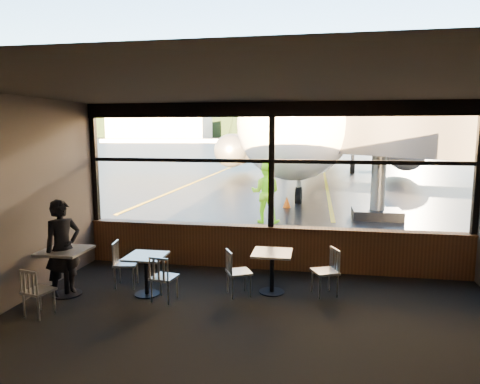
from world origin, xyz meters
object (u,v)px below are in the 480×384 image
(passenger, at_px, (63,248))
(cafe_table_near, at_px, (272,272))
(cafe_table_mid, at_px, (147,275))
(chair_mid_w, at_px, (126,264))
(jet_bridge, at_px, (403,143))
(chair_mid_s, at_px, (164,278))
(ground_crew, at_px, (266,193))
(airliner, at_px, (318,88))
(chair_left_s, at_px, (39,291))
(cafe_table_left, at_px, (66,272))
(cone_nose, at_px, (287,202))
(chair_near_e, at_px, (325,272))
(chair_near_w, at_px, (239,273))

(passenger, bearing_deg, cafe_table_near, -42.74)
(cafe_table_mid, height_order, chair_mid_w, chair_mid_w)
(cafe_table_near, height_order, passenger, passenger)
(jet_bridge, bearing_deg, chair_mid_s, -124.69)
(ground_crew, bearing_deg, airliner, -94.09)
(chair_mid_w, relative_size, chair_left_s, 1.09)
(cafe_table_near, bearing_deg, cafe_table_left, -168.15)
(chair_mid_s, distance_m, chair_left_s, 1.97)
(cafe_table_mid, distance_m, cone_nose, 9.57)
(airliner, relative_size, chair_mid_w, 43.76)
(cafe_table_near, xyz_separation_m, chair_mid_w, (-2.73, -0.16, 0.06))
(airliner, distance_m, cafe_table_near, 23.49)
(cafe_table_near, xyz_separation_m, cafe_table_left, (-3.60, -0.75, 0.04))
(jet_bridge, distance_m, chair_near_e, 7.55)
(airliner, relative_size, cafe_table_near, 50.22)
(airliner, distance_m, cafe_table_left, 24.60)
(cafe_table_left, height_order, chair_mid_w, chair_mid_w)
(passenger, bearing_deg, chair_left_s, -137.52)
(passenger, height_order, cone_nose, passenger)
(chair_near_w, distance_m, chair_left_s, 3.27)
(chair_mid_w, height_order, ground_crew, ground_crew)
(airliner, relative_size, cafe_table_mid, 52.36)
(airliner, height_order, ground_crew, airliner)
(chair_near_w, relative_size, ground_crew, 0.44)
(cafe_table_near, xyz_separation_m, cafe_table_mid, (-2.19, -0.49, -0.02))
(passenger, height_order, ground_crew, ground_crew)
(ground_crew, bearing_deg, cafe_table_mid, 79.64)
(jet_bridge, bearing_deg, cone_nose, 151.58)
(chair_mid_s, bearing_deg, cafe_table_left, -168.92)
(ground_crew, bearing_deg, chair_mid_w, 74.40)
(chair_near_e, xyz_separation_m, chair_mid_w, (-3.67, -0.22, 0.01))
(cafe_table_near, distance_m, chair_mid_w, 2.74)
(airliner, height_order, chair_left_s, airliner)
(cafe_table_mid, distance_m, chair_left_s, 1.75)
(cafe_table_mid, height_order, chair_near_e, chair_near_e)
(cafe_table_left, height_order, chair_near_e, chair_near_e)
(airliner, height_order, cone_nose, airliner)
(chair_mid_w, relative_size, ground_crew, 0.45)
(airliner, bearing_deg, chair_left_s, -96.79)
(cafe_table_left, bearing_deg, chair_mid_s, 1.95)
(ground_crew, bearing_deg, chair_mid_s, 83.33)
(cafe_table_left, xyz_separation_m, chair_mid_w, (0.86, 0.59, 0.02))
(jet_bridge, xyz_separation_m, chair_near_e, (-2.50, -6.80, -2.12))
(chair_mid_w, bearing_deg, jet_bridge, 127.44)
(chair_near_e, height_order, chair_left_s, chair_near_e)
(chair_mid_s, bearing_deg, chair_near_e, 24.46)
(cafe_table_mid, height_order, cafe_table_left, cafe_table_left)
(cafe_table_left, bearing_deg, cafe_table_mid, 10.58)
(airliner, relative_size, chair_near_e, 44.72)
(airliner, distance_m, chair_mid_s, 24.28)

